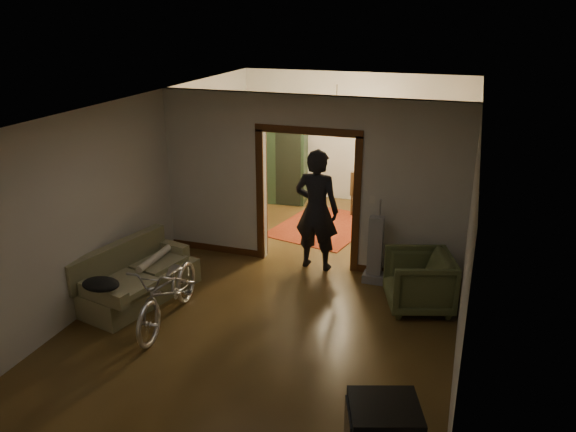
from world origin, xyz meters
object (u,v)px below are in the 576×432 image
at_px(person, 317,210).
at_px(locker, 285,161).
at_px(sofa, 138,273).
at_px(desk, 399,196).
at_px(armchair, 419,281).
at_px(bicycle, 169,291).

height_order(person, locker, person).
height_order(sofa, desk, sofa).
height_order(armchair, locker, locker).
bearing_deg(desk, sofa, -131.18).
bearing_deg(locker, sofa, -103.74).
relative_size(sofa, bicycle, 1.01).
height_order(sofa, person, person).
distance_m(sofa, armchair, 4.04).
relative_size(sofa, locker, 0.97).
distance_m(sofa, person, 2.91).
height_order(sofa, armchair, sofa).
distance_m(person, locker, 3.41).
relative_size(armchair, desk, 0.91).
bearing_deg(armchair, person, -133.34).
xyz_separation_m(sofa, armchair, (3.91, 1.02, -0.01)).
bearing_deg(armchair, locker, -157.09).
xyz_separation_m(bicycle, armchair, (3.15, 1.47, -0.06)).
height_order(person, desk, person).
bearing_deg(locker, armchair, -56.25).
bearing_deg(locker, person, -69.45).
bearing_deg(bicycle, sofa, 143.95).
bearing_deg(bicycle, locker, 86.21).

